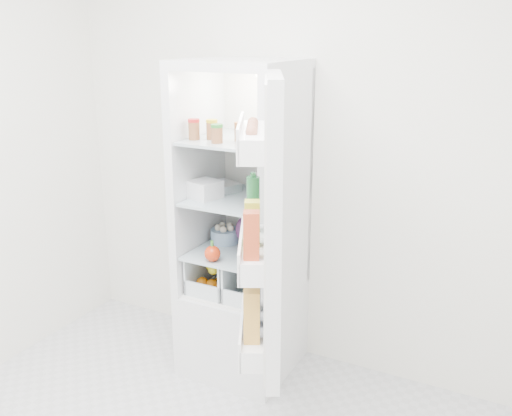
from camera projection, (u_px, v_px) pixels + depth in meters
The scene contains 19 objects.
room_walls at pixel (118, 140), 1.90m from camera, with size 3.02×3.02×2.61m.
refrigerator at pixel (246, 260), 3.32m from camera, with size 0.60×0.60×1.80m.
shelf_low at pixel (241, 251), 3.24m from camera, with size 0.49×0.53×0.01m, color #A4B8C0.
shelf_mid at pixel (240, 199), 3.15m from camera, with size 0.49×0.53×0.01m, color #A4B8C0.
shelf_top at pixel (240, 140), 3.05m from camera, with size 0.49×0.53×0.01m, color #A4B8C0.
crisper_left at pixel (222, 268), 3.34m from camera, with size 0.23×0.46×0.22m, color silver, non-canonical shape.
crisper_right at pixel (260, 276), 3.23m from camera, with size 0.23×0.46×0.22m, color silver, non-canonical shape.
condiment_jars at pixel (222, 133), 2.96m from camera, with size 0.38×0.16×0.08m.
squeeze_bottle at pixel (282, 121), 2.99m from camera, with size 0.06×0.06×0.20m, color white.
tub_white at pixel (205, 189), 3.13m from camera, with size 0.15×0.15×0.10m, color silver.
tin_red at pixel (262, 203), 2.96m from camera, with size 0.09×0.09×0.06m, color red.
foil_tray at pixel (224, 186), 3.29m from camera, with size 0.18×0.13×0.04m, color silver.
tub_green at pixel (282, 186), 3.23m from camera, with size 0.10×0.14×0.08m, color #387D48.
red_cabbage at pixel (251, 229), 3.30m from camera, with size 0.18×0.18×0.18m, color #612162.
bell_pepper at pixel (212, 254), 3.07m from camera, with size 0.09×0.09×0.09m, color red.
mushroom_bowl at pixel (225, 236), 3.35m from camera, with size 0.17×0.17×0.08m, color #8CADD1.
citrus_pile at pixel (221, 274), 3.33m from camera, with size 0.20×0.31×0.16m.
veg_pile at pixel (260, 284), 3.24m from camera, with size 0.16×0.30×0.10m.
fridge_door at pixel (266, 234), 2.49m from camera, with size 0.40×0.57×1.30m.
Camera 1 is at (1.28, -1.45, 1.94)m, focal length 40.00 mm.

